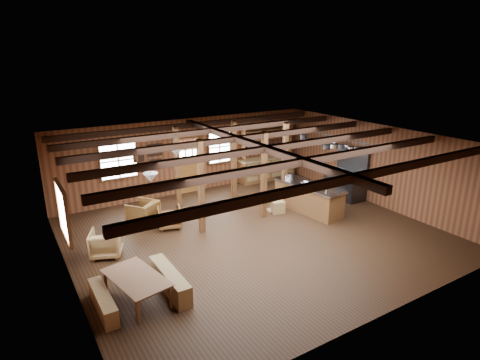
# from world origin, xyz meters

# --- Properties ---
(room) EXTENTS (10.04, 9.04, 2.84)m
(room) POSITION_xyz_m (0.00, 0.00, 1.40)
(room) COLOR black
(room) RESTS_ON ground
(ceiling_joists) EXTENTS (9.80, 8.82, 0.18)m
(ceiling_joists) POSITION_xyz_m (0.00, 0.18, 2.68)
(ceiling_joists) COLOR black
(ceiling_joists) RESTS_ON ceiling
(timber_posts) EXTENTS (3.95, 2.35, 2.80)m
(timber_posts) POSITION_xyz_m (0.52, 2.08, 1.40)
(timber_posts) COLOR #442A13
(timber_posts) RESTS_ON floor
(back_door) EXTENTS (1.02, 0.08, 2.15)m
(back_door) POSITION_xyz_m (0.00, 4.45, 0.88)
(back_door) COLOR brown
(back_door) RESTS_ON floor
(window_back_left) EXTENTS (1.32, 0.06, 1.32)m
(window_back_left) POSITION_xyz_m (-2.60, 4.46, 1.60)
(window_back_left) COLOR white
(window_back_left) RESTS_ON wall_back
(window_back_right) EXTENTS (1.02, 0.06, 1.32)m
(window_back_right) POSITION_xyz_m (1.30, 4.46, 1.60)
(window_back_right) COLOR white
(window_back_right) RESTS_ON wall_back
(window_left) EXTENTS (0.14, 1.24, 1.32)m
(window_left) POSITION_xyz_m (-4.96, 0.50, 1.60)
(window_left) COLOR white
(window_left) RESTS_ON wall_back
(notice_boards) EXTENTS (1.08, 0.03, 0.90)m
(notice_boards) POSITION_xyz_m (-1.50, 4.46, 1.64)
(notice_boards) COLOR beige
(notice_boards) RESTS_ON wall_back
(back_counter) EXTENTS (2.55, 0.60, 2.45)m
(back_counter) POSITION_xyz_m (3.40, 4.20, 0.60)
(back_counter) COLOR brown
(back_counter) RESTS_ON floor
(pendant_lamps) EXTENTS (1.86, 2.36, 0.66)m
(pendant_lamps) POSITION_xyz_m (-2.25, 1.00, 2.25)
(pendant_lamps) COLOR #2D2D30
(pendant_lamps) RESTS_ON ceiling
(pot_rack) EXTENTS (0.45, 3.00, 0.46)m
(pot_rack) POSITION_xyz_m (3.13, 0.42, 2.27)
(pot_rack) COLOR #2D2D30
(pot_rack) RESTS_ON ceiling
(kitchen_island) EXTENTS (1.18, 2.59, 1.20)m
(kitchen_island) POSITION_xyz_m (2.57, 0.63, 0.48)
(kitchen_island) COLOR brown
(kitchen_island) RESTS_ON floor
(step_stool) EXTENTS (0.52, 0.43, 0.40)m
(step_stool) POSITION_xyz_m (1.59, 0.99, 0.20)
(step_stool) COLOR olive
(step_stool) RESTS_ON floor
(commercial_range) EXTENTS (0.80, 1.55, 1.91)m
(commercial_range) POSITION_xyz_m (4.65, 0.98, 0.62)
(commercial_range) COLOR #2D2D30
(commercial_range) RESTS_ON floor
(dining_table) EXTENTS (1.20, 1.76, 0.57)m
(dining_table) POSITION_xyz_m (-3.90, -1.38, 0.28)
(dining_table) COLOR brown
(dining_table) RESTS_ON floor
(bench_wall) EXTENTS (0.28, 1.48, 0.41)m
(bench_wall) POSITION_xyz_m (-4.65, -1.38, 0.20)
(bench_wall) COLOR olive
(bench_wall) RESTS_ON floor
(bench_aisle) EXTENTS (0.33, 1.75, 0.48)m
(bench_aisle) POSITION_xyz_m (-3.19, -1.38, 0.24)
(bench_aisle) COLOR olive
(bench_aisle) RESTS_ON floor
(armchair_a) EXTENTS (1.11, 1.11, 0.73)m
(armchair_a) POSITION_xyz_m (-2.50, 2.49, 0.37)
(armchair_a) COLOR brown
(armchair_a) RESTS_ON floor
(armchair_b) EXTENTS (0.86, 0.87, 0.64)m
(armchair_b) POSITION_xyz_m (-1.90, 1.81, 0.32)
(armchair_b) COLOR brown
(armchair_b) RESTS_ON floor
(armchair_c) EXTENTS (1.00, 1.01, 0.71)m
(armchair_c) POSITION_xyz_m (-3.99, 1.00, 0.36)
(armchair_c) COLOR olive
(armchair_c) RESTS_ON floor
(counter_pot) EXTENTS (0.27, 0.27, 0.16)m
(counter_pot) POSITION_xyz_m (2.43, 1.52, 1.02)
(counter_pot) COLOR silver
(counter_pot) RESTS_ON kitchen_island
(bowl) EXTENTS (0.33, 0.33, 0.07)m
(bowl) POSITION_xyz_m (2.46, 0.73, 0.97)
(bowl) COLOR silver
(bowl) RESTS_ON kitchen_island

